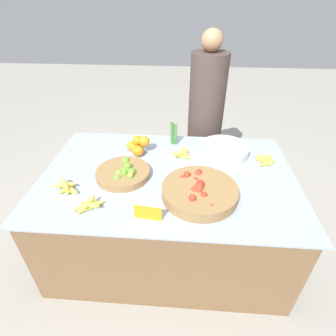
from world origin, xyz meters
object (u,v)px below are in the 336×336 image
at_px(lime_bowl, 123,173).
at_px(price_sign, 148,213).
at_px(metal_bowl, 224,150).
at_px(vendor_person, 205,126).
at_px(tomato_basket, 199,191).

height_order(lime_bowl, price_sign, price_sign).
relative_size(metal_bowl, vendor_person, 0.24).
bearing_deg(lime_bowl, metal_bowl, 26.28).
bearing_deg(vendor_person, price_sign, -106.24).
height_order(tomato_basket, metal_bowl, tomato_basket).
xyz_separation_m(metal_bowl, vendor_person, (-0.12, 0.51, -0.04)).
height_order(price_sign, vendor_person, vendor_person).
xyz_separation_m(lime_bowl, metal_bowl, (0.70, 0.35, 0.01)).
distance_m(price_sign, vendor_person, 1.29).
relative_size(tomato_basket, vendor_person, 0.31).
bearing_deg(vendor_person, lime_bowl, -124.10).
bearing_deg(metal_bowl, price_sign, -123.57).
bearing_deg(metal_bowl, lime_bowl, -153.72).
distance_m(tomato_basket, vendor_person, 1.03).
xyz_separation_m(metal_bowl, price_sign, (-0.48, -0.73, 0.01)).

